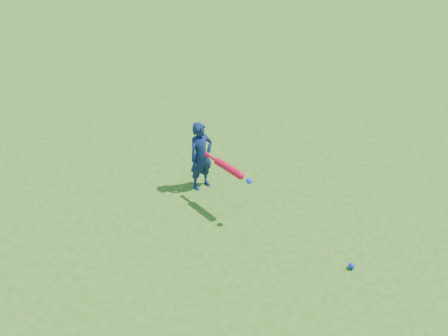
% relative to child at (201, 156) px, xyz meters
% --- Properties ---
extents(ground, '(80.00, 80.00, 0.00)m').
position_rel_child_xyz_m(ground, '(0.29, 0.30, -0.52)').
color(ground, '#2F6117').
rests_on(ground, ground).
extents(child, '(0.37, 0.45, 1.05)m').
position_rel_child_xyz_m(child, '(0.00, 0.00, 0.00)').
color(child, '#0F1E47').
rests_on(child, ground).
extents(ground_ball_blue, '(0.08, 0.08, 0.08)m').
position_rel_child_xyz_m(ground_ball_blue, '(2.46, -0.54, -0.48)').
color(ground_ball_blue, '#0B2BC6').
rests_on(ground_ball_blue, ground).
extents(bat_swing, '(0.86, 0.35, 0.10)m').
position_rel_child_xyz_m(bat_swing, '(0.64, -0.28, 0.15)').
color(bat_swing, red).
rests_on(bat_swing, ground).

